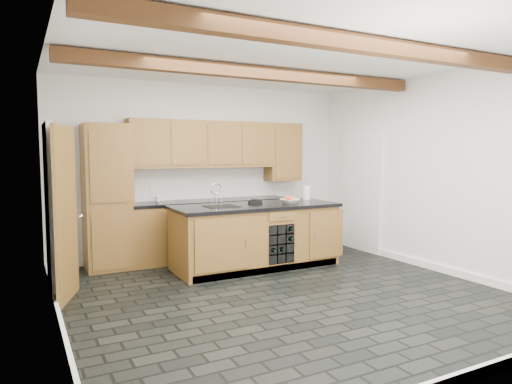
% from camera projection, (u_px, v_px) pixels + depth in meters
% --- Properties ---
extents(ground, '(5.00, 5.00, 0.00)m').
position_uv_depth(ground, '(283.00, 293.00, 5.51)').
color(ground, black).
rests_on(ground, ground).
extents(room_shell, '(5.01, 5.00, 5.00)m').
position_uv_depth(room_shell, '(257.00, 166.00, 5.80)').
color(room_shell, white).
rests_on(room_shell, ground).
extents(back_cabinetry, '(3.65, 0.62, 2.20)m').
position_uv_depth(back_cabinetry, '(190.00, 198.00, 7.22)').
color(back_cabinetry, '#9D6732').
rests_on(back_cabinetry, ground).
extents(island, '(2.48, 0.96, 0.93)m').
position_uv_depth(island, '(256.00, 236.00, 6.74)').
color(island, '#9D6732').
rests_on(island, ground).
extents(faucet, '(0.45, 0.40, 0.34)m').
position_uv_depth(faucet, '(220.00, 204.00, 6.48)').
color(faucet, black).
rests_on(faucet, island).
extents(kitchen_scale, '(0.21, 0.14, 0.06)m').
position_uv_depth(kitchen_scale, '(255.00, 201.00, 6.86)').
color(kitchen_scale, black).
rests_on(kitchen_scale, island).
extents(fruit_bowl, '(0.31, 0.31, 0.07)m').
position_uv_depth(fruit_bowl, '(290.00, 201.00, 6.84)').
color(fruit_bowl, white).
rests_on(fruit_bowl, island).
extents(fruit_cluster, '(0.16, 0.17, 0.07)m').
position_uv_depth(fruit_cluster, '(290.00, 199.00, 6.84)').
color(fruit_cluster, red).
rests_on(fruit_cluster, fruit_bowl).
extents(paper_towel, '(0.13, 0.13, 0.22)m').
position_uv_depth(paper_towel, '(307.00, 193.00, 7.44)').
color(paper_towel, white).
rests_on(paper_towel, island).
extents(mug, '(0.13, 0.13, 0.09)m').
position_uv_depth(mug, '(158.00, 199.00, 7.05)').
color(mug, white).
rests_on(mug, back_cabinetry).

